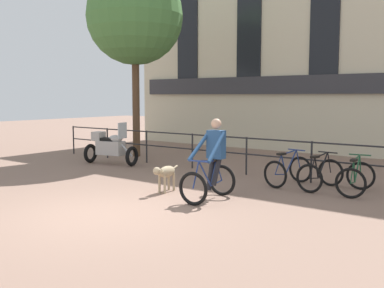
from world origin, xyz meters
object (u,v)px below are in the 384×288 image
(parked_motorcycle, at_px, (110,147))
(parked_bicycle_near_lamp, at_px, (288,171))
(parked_bicycle_mid_left, at_px, (320,174))
(parked_bicycle_mid_right, at_px, (356,178))
(cyclist_with_bike, at_px, (212,163))
(dog, at_px, (165,173))

(parked_motorcycle, xyz_separation_m, parked_bicycle_near_lamp, (5.97, 0.32, -0.20))
(parked_bicycle_near_lamp, bearing_deg, parked_bicycle_mid_left, -170.56)
(parked_bicycle_near_lamp, xyz_separation_m, parked_bicycle_mid_left, (0.81, -0.00, 0.00))
(parked_bicycle_mid_right, bearing_deg, parked_bicycle_mid_left, -5.72)
(cyclist_with_bike, bearing_deg, parked_motorcycle, 156.93)
(dog, bearing_deg, parked_bicycle_near_lamp, 46.16)
(parked_bicycle_near_lamp, xyz_separation_m, parked_bicycle_mid_right, (1.63, -0.00, 0.00))
(parked_bicycle_near_lamp, bearing_deg, dog, 61.86)
(cyclist_with_bike, distance_m, dog, 1.27)
(dog, height_order, parked_bicycle_mid_left, parked_bicycle_mid_left)
(parked_bicycle_near_lamp, height_order, parked_bicycle_mid_left, same)
(cyclist_with_bike, xyz_separation_m, parked_bicycle_mid_right, (2.27, 2.34, -0.41))
(parked_bicycle_mid_left, distance_m, parked_bicycle_mid_right, 0.81)
(parked_bicycle_near_lamp, distance_m, parked_bicycle_mid_left, 0.81)
(cyclist_with_bike, relative_size, dog, 1.77)
(parked_bicycle_near_lamp, relative_size, parked_bicycle_mid_right, 1.03)
(parked_bicycle_near_lamp, bearing_deg, cyclist_with_bike, 84.18)
(parked_motorcycle, height_order, parked_bicycle_mid_left, parked_motorcycle)
(parked_bicycle_mid_left, xyz_separation_m, parked_bicycle_mid_right, (0.81, 0.00, 0.00))
(parked_motorcycle, bearing_deg, parked_bicycle_mid_right, -98.45)
(parked_motorcycle, relative_size, parked_bicycle_mid_left, 1.56)
(cyclist_with_bike, relative_size, parked_motorcycle, 0.93)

